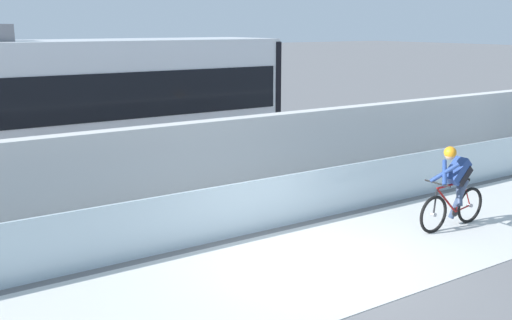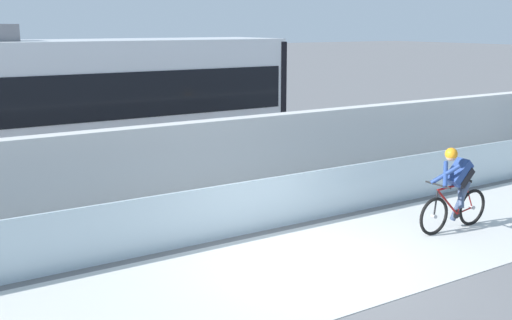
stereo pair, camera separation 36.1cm
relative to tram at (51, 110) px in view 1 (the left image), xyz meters
name	(u,v)px [view 1 (the left image)]	position (x,y,z in m)	size (l,w,h in m)	color
ground_plane	(318,265)	(2.28, -6.85, -1.89)	(200.00, 200.00, 0.00)	slate
bike_path_deck	(318,265)	(2.28, -6.85, -1.89)	(32.00, 3.20, 0.01)	silver
glass_parapet	(255,207)	(2.28, -5.00, -1.39)	(32.00, 0.05, 1.01)	silver
concrete_barrier_wall	(208,165)	(2.28, -3.20, -0.96)	(32.00, 0.36, 1.87)	silver
tram_rail_near	(159,183)	(2.28, -0.72, -1.89)	(32.00, 0.08, 0.01)	#595654
tram_rail_far	(137,171)	(2.28, 0.72, -1.89)	(32.00, 0.08, 0.01)	#595654
tram	(51,110)	(0.00, 0.00, 0.00)	(11.06, 2.54, 3.81)	silver
cyclist_on_bike	(454,188)	(5.56, -6.85, -1.11)	(1.77, 0.58, 1.61)	black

